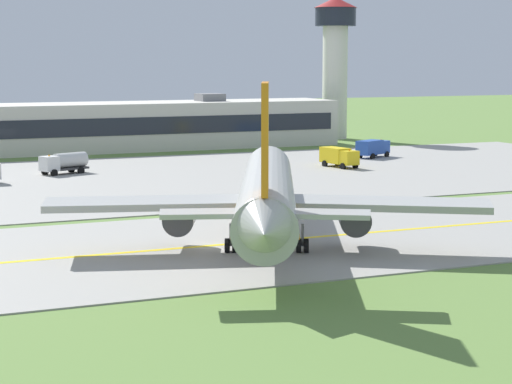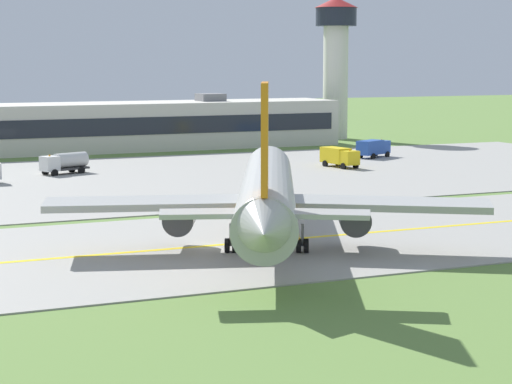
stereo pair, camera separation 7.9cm
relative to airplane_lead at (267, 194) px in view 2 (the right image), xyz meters
The scene contains 12 objects.
ground_plane 6.45m from the airplane_lead, 148.20° to the left, with size 500.00×500.00×0.00m, color olive.
taxiway_strip 6.42m from the airplane_lead, 148.20° to the left, with size 240.00×28.00×0.10m, color #9E9B93.
apron_pad 45.17m from the airplane_lead, 82.61° to the left, with size 140.00×52.00×0.10m, color #9E9B93.
taxiway_centreline 6.39m from the airplane_lead, 148.20° to the left, with size 220.00×0.60×0.01m, color yellow.
airplane_lead is the anchor object (origin of this frame).
service_truck_baggage 70.08m from the airplane_lead, 52.75° to the left, with size 6.28×4.51×2.60m.
service_truck_fuel 56.42m from the airplane_lead, 55.66° to the left, with size 3.01×6.23×2.60m.
service_truck_pushback 53.87m from the airplane_lead, 92.79° to the left, with size 6.34×4.02×2.65m.
terminal_building 84.45m from the airplane_lead, 79.94° to the left, with size 67.45×12.16×8.55m.
control_tower 104.66m from the airplane_lead, 58.62° to the left, with size 7.60×7.60×24.81m.
traffic_cone_near_edge 20.90m from the airplane_lead, 44.64° to the left, with size 0.44×0.44×0.60m, color orange.
traffic_cone_mid_edge 17.45m from the airplane_lead, 66.33° to the left, with size 0.44×0.44×0.60m, color orange.
Camera 2 is at (-25.87, -68.02, 14.02)m, focal length 69.14 mm.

